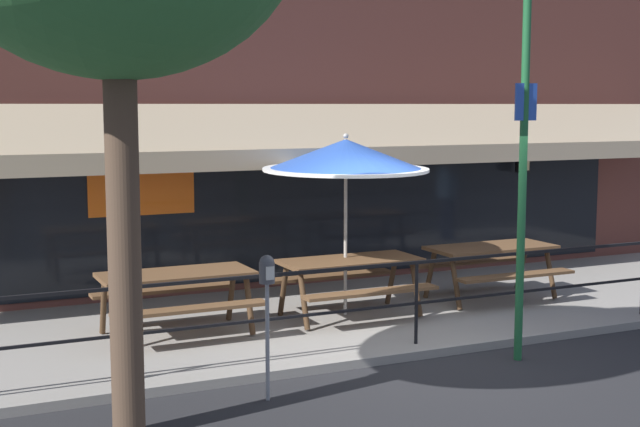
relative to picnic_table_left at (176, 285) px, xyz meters
The scene contains 10 objects.
ground_plane 3.09m from the picnic_table_left, 37.56° to the right, with size 120.00×120.00×0.00m, color #232326.
patio_deck 2.48m from the picnic_table_left, ahead, with size 15.00×4.00×0.10m, color gray.
restaurant_building 4.61m from the picnic_table_left, 45.04° to the left, with size 15.00×1.60×7.74m.
patio_railing 2.84m from the picnic_table_left, 32.75° to the right, with size 13.84×0.04×0.97m.
picnic_table_left is the anchor object (origin of this frame).
picnic_table_centre 2.29m from the picnic_table_left, ahead, with size 1.80×1.42×0.76m.
picnic_table_right 4.57m from the picnic_table_left, ahead, with size 1.80×1.42×0.76m.
patio_umbrella_centre 2.72m from the picnic_table_left, ahead, with size 2.14×2.14×2.38m.
parking_meter_near 2.43m from the picnic_table_left, 84.84° to the right, with size 0.15×0.16×1.42m.
street_sign_pole 4.20m from the picnic_table_left, 35.04° to the right, with size 0.28×0.09×3.98m.
Camera 1 is at (-5.24, -8.29, 2.84)m, focal length 50.00 mm.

